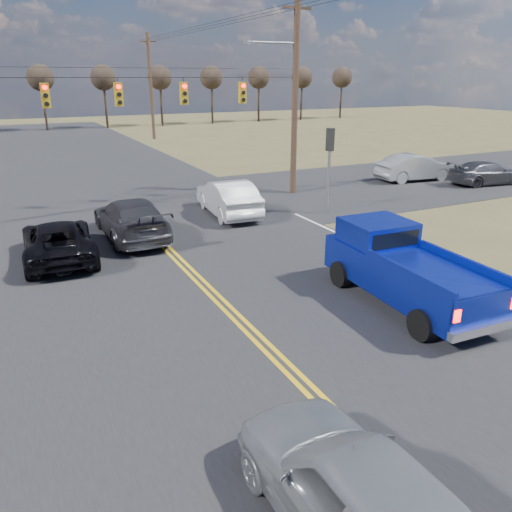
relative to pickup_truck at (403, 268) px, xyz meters
name	(u,v)px	position (x,y,z in m)	size (l,w,h in m)	color
ground	(371,452)	(-4.61, -4.48, -1.01)	(160.00, 160.00, 0.00)	brown
road_main	(183,265)	(-4.61, 5.52, -1.01)	(14.00, 120.00, 0.02)	#28282B
road_cross	(129,211)	(-4.61, 13.52, -1.01)	(120.00, 12.00, 0.02)	#28282B
signal_gantry	(132,100)	(-4.11, 13.31, 4.06)	(19.60, 4.83, 10.00)	#473323
utility_poles	(124,97)	(-4.61, 12.52, 4.22)	(19.60, 58.32, 10.00)	#473323
treeline	(86,83)	(-4.61, 22.48, 4.70)	(87.00, 117.80, 7.40)	#33261C
pickup_truck	(403,268)	(0.00, 0.00, 0.00)	(2.42, 5.62, 2.08)	black
silver_suv	(363,500)	(-5.91, -5.86, -0.20)	(1.91, 4.75, 1.62)	#999CA1
black_suv	(58,240)	(-8.27, 8.02, -0.32)	(2.27, 4.93, 1.37)	black
white_car_queue	(228,197)	(-0.61, 10.90, -0.19)	(1.72, 4.94, 1.63)	silver
dgrey_car_queue	(131,218)	(-5.41, 9.39, -0.22)	(2.19, 5.39, 1.57)	#333237
cross_car_east_near	(415,167)	(12.84, 13.19, -0.20)	(4.88, 1.70, 1.61)	#9C9FA4
cross_car_east_far	(487,173)	(15.79, 10.42, -0.33)	(4.65, 1.89, 1.35)	#38383E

